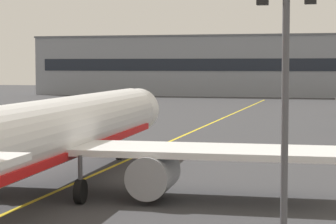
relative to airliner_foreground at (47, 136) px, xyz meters
name	(u,v)px	position (x,y,z in m)	size (l,w,h in m)	color
taxiway_centreline	(133,157)	(0.11, 15.88, -3.37)	(0.30, 180.00, 0.01)	yellow
airliner_foreground	(47,136)	(0.00, 0.00, 0.00)	(32.18, 41.50, 11.65)	white
apron_lamp_post	(285,117)	(13.85, -8.56, 1.97)	(2.24, 0.90, 10.11)	#515156
safety_cone_by_nose_gear	(140,155)	(0.78, 15.54, -3.11)	(0.44, 0.44, 0.55)	orange
terminal_building	(299,66)	(6.73, 122.29, 3.74)	(126.15, 12.40, 14.20)	gray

